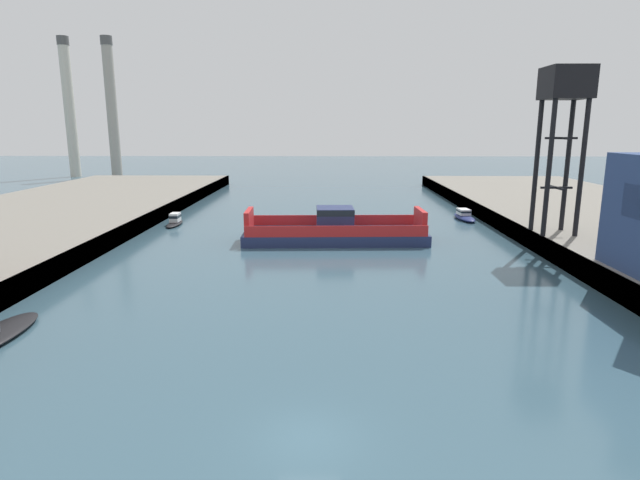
{
  "coord_description": "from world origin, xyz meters",
  "views": [
    {
      "loc": [
        0.75,
        -17.38,
        11.48
      ],
      "look_at": [
        0.0,
        26.21,
        2.0
      ],
      "focal_mm": 28.99,
      "sensor_mm": 36.0,
      "label": 1
    }
  ],
  "objects_px": {
    "moored_boat_mid_left": "(464,216)",
    "crane_tower": "(565,100)",
    "smokestack_distant_a": "(69,104)",
    "moored_boat_near_left": "(175,221)",
    "chain_ferry": "(335,231)",
    "smokestack_distant_b": "(111,104)"
  },
  "relations": [
    {
      "from": "moored_boat_near_left",
      "to": "moored_boat_mid_left",
      "type": "relative_size",
      "value": 0.81
    },
    {
      "from": "moored_boat_mid_left",
      "to": "chain_ferry",
      "type": "bearing_deg",
      "value": -141.94
    },
    {
      "from": "smokestack_distant_b",
      "to": "crane_tower",
      "type": "bearing_deg",
      "value": -46.45
    },
    {
      "from": "chain_ferry",
      "to": "smokestack_distant_b",
      "type": "distance_m",
      "value": 89.93
    },
    {
      "from": "crane_tower",
      "to": "smokestack_distant_a",
      "type": "distance_m",
      "value": 111.88
    },
    {
      "from": "moored_boat_mid_left",
      "to": "smokestack_distant_a",
      "type": "height_order",
      "value": "smokestack_distant_a"
    },
    {
      "from": "chain_ferry",
      "to": "crane_tower",
      "type": "distance_m",
      "value": 24.54
    },
    {
      "from": "crane_tower",
      "to": "smokestack_distant_a",
      "type": "xyz_separation_m",
      "value": [
        -82.2,
        75.83,
        3.11
      ]
    },
    {
      "from": "moored_boat_near_left",
      "to": "crane_tower",
      "type": "xyz_separation_m",
      "value": [
        39.72,
        -12.89,
        13.39
      ]
    },
    {
      "from": "smokestack_distant_a",
      "to": "smokestack_distant_b",
      "type": "height_order",
      "value": "smokestack_distant_b"
    },
    {
      "from": "chain_ferry",
      "to": "smokestack_distant_b",
      "type": "relative_size",
      "value": 0.59
    },
    {
      "from": "moored_boat_mid_left",
      "to": "smokestack_distant_a",
      "type": "xyz_separation_m",
      "value": [
        -78.42,
        58.59,
        16.54
      ]
    },
    {
      "from": "chain_ferry",
      "to": "moored_boat_mid_left",
      "type": "bearing_deg",
      "value": 38.06
    },
    {
      "from": "chain_ferry",
      "to": "moored_boat_near_left",
      "type": "relative_size",
      "value": 3.76
    },
    {
      "from": "moored_boat_mid_left",
      "to": "crane_tower",
      "type": "xyz_separation_m",
      "value": [
        3.79,
        -17.24,
        13.44
      ]
    },
    {
      "from": "moored_boat_near_left",
      "to": "smokestack_distant_a",
      "type": "height_order",
      "value": "smokestack_distant_a"
    },
    {
      "from": "moored_boat_mid_left",
      "to": "smokestack_distant_b",
      "type": "distance_m",
      "value": 91.69
    },
    {
      "from": "smokestack_distant_a",
      "to": "moored_boat_mid_left",
      "type": "bearing_deg",
      "value": -36.77
    },
    {
      "from": "smokestack_distant_b",
      "to": "moored_boat_near_left",
      "type": "bearing_deg",
      "value": -62.74
    },
    {
      "from": "moored_boat_mid_left",
      "to": "crane_tower",
      "type": "relative_size",
      "value": 0.41
    },
    {
      "from": "smokestack_distant_a",
      "to": "smokestack_distant_b",
      "type": "relative_size",
      "value": 1.0
    },
    {
      "from": "moored_boat_near_left",
      "to": "smokestack_distant_b",
      "type": "relative_size",
      "value": 0.16
    }
  ]
}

